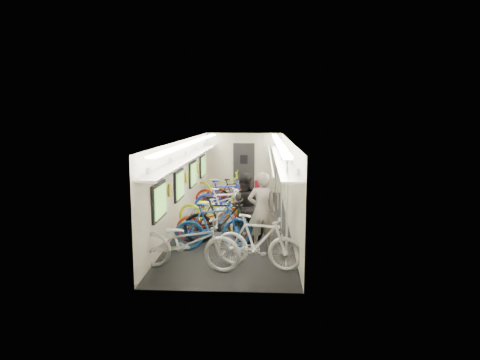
# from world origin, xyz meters

# --- Properties ---
(train_car_shell) EXTENTS (10.00, 10.00, 10.00)m
(train_car_shell) POSITION_xyz_m (-0.36, 0.71, 1.66)
(train_car_shell) COLOR black
(train_car_shell) RESTS_ON ground
(bicycle_0) EXTENTS (2.26, 1.09, 1.14)m
(bicycle_0) POSITION_xyz_m (-0.72, -3.93, 0.57)
(bicycle_0) COLOR #AEB0B3
(bicycle_0) RESTS_ON ground
(bicycle_1) EXTENTS (1.91, 0.99, 1.11)m
(bicycle_1) POSITION_xyz_m (-0.37, -2.59, 0.55)
(bicycle_1) COLOR navy
(bicycle_1) RESTS_ON ground
(bicycle_2) EXTENTS (2.04, 1.15, 1.01)m
(bicycle_2) POSITION_xyz_m (-0.41, -1.83, 0.51)
(bicycle_2) COLOR #9A2610
(bicycle_2) RESTS_ON ground
(bicycle_3) EXTENTS (1.97, 0.60, 1.18)m
(bicycle_3) POSITION_xyz_m (-0.17, -2.18, 0.59)
(bicycle_3) COLOR black
(bicycle_3) RESTS_ON ground
(bicycle_4) EXTENTS (2.30, 1.48, 1.14)m
(bicycle_4) POSITION_xyz_m (-0.48, -1.21, 0.57)
(bicycle_4) COLOR #E4EE16
(bicycle_4) RESTS_ON ground
(bicycle_5) EXTENTS (1.77, 1.05, 1.03)m
(bicycle_5) POSITION_xyz_m (-0.35, -0.07, 0.51)
(bicycle_5) COLOR white
(bicycle_5) RESTS_ON ground
(bicycle_6) EXTENTS (1.84, 1.25, 0.92)m
(bicycle_6) POSITION_xyz_m (-0.49, 0.29, 0.46)
(bicycle_6) COLOR silver
(bicycle_6) RESTS_ON ground
(bicycle_7) EXTENTS (1.99, 1.15, 1.15)m
(bicycle_7) POSITION_xyz_m (-0.39, 0.72, 0.58)
(bicycle_7) COLOR navy
(bicycle_7) RESTS_ON ground
(bicycle_8) EXTENTS (2.01, 0.82, 1.03)m
(bicycle_8) POSITION_xyz_m (-0.49, 1.83, 0.52)
(bicycle_8) COLOR maroon
(bicycle_8) RESTS_ON ground
(bicycle_9) EXTENTS (1.63, 0.69, 0.95)m
(bicycle_9) POSITION_xyz_m (-0.21, 2.26, 0.47)
(bicycle_9) COLOR black
(bicycle_9) RESTS_ON ground
(bicycle_10) EXTENTS (2.17, 0.84, 1.12)m
(bicycle_10) POSITION_xyz_m (-0.74, 3.02, 0.56)
(bicycle_10) COLOR #C3CF13
(bicycle_10) RESTS_ON ground
(bicycle_11) EXTENTS (1.90, 1.01, 1.10)m
(bicycle_11) POSITION_xyz_m (0.68, -3.79, 0.55)
(bicycle_11) COLOR silver
(bicycle_11) RESTS_ON ground
(passenger_near) EXTENTS (0.69, 0.49, 1.80)m
(passenger_near) POSITION_xyz_m (0.76, -2.45, 0.90)
(passenger_near) COLOR gray
(passenger_near) RESTS_ON ground
(passenger_mid) EXTENTS (0.84, 0.66, 1.68)m
(passenger_mid) POSITION_xyz_m (0.30, -1.72, 0.84)
(passenger_mid) COLOR black
(passenger_mid) RESTS_ON ground
(backpack) EXTENTS (0.29, 0.20, 0.38)m
(backpack) POSITION_xyz_m (0.71, -1.55, 1.28)
(backpack) COLOR #A21027
(backpack) RESTS_ON passenger_near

